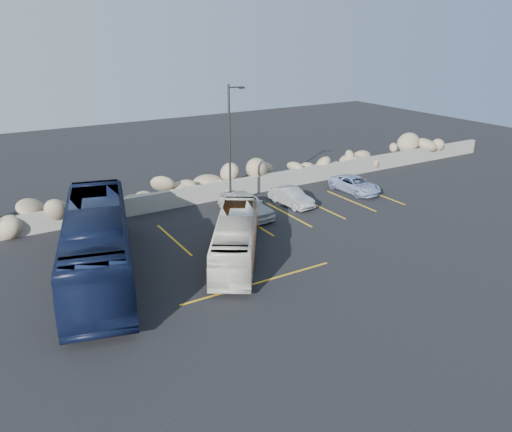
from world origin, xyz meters
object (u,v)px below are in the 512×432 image
tour_coach (97,243)px  car_d (355,184)px  car_b (291,197)px  vintage_bus (236,238)px  lamppost (230,146)px  car_a (246,205)px

tour_coach → car_d: size_ratio=2.96×
car_b → car_d: bearing=-4.9°
tour_coach → vintage_bus: bearing=-0.1°
lamppost → vintage_bus: lamppost is taller
vintage_bus → car_d: 13.85m
lamppost → tour_coach: lamppost is taller
tour_coach → car_d: (19.20, 3.65, -1.12)m
vintage_bus → tour_coach: (-6.44, 1.71, 0.54)m
lamppost → car_a: (0.31, -1.34, -3.55)m
vintage_bus → car_b: size_ratio=2.29×
car_a → car_d: (9.20, 0.20, -0.18)m
vintage_bus → tour_coach: 6.69m
tour_coach → car_d: 19.57m
vintage_bus → lamppost: bearing=96.4°
car_d → lamppost: bearing=170.9°
car_b → tour_coach: bearing=-170.1°
vintage_bus → car_a: 6.28m
car_a → car_b: 3.61m
lamppost → tour_coach: size_ratio=0.66×
lamppost → vintage_bus: size_ratio=0.98×
vintage_bus → car_b: vintage_bus is taller
vintage_bus → car_d: vintage_bus is taller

